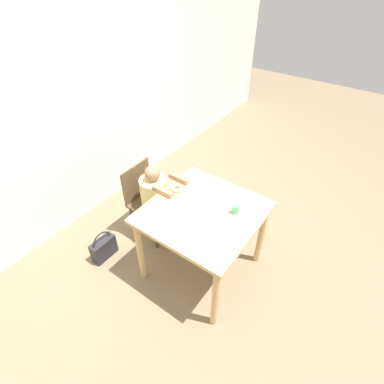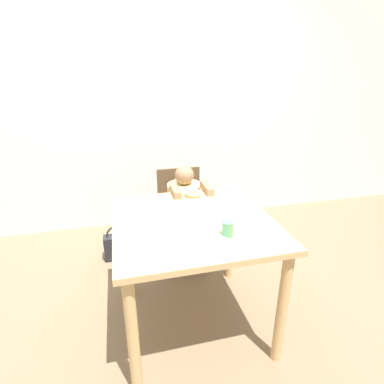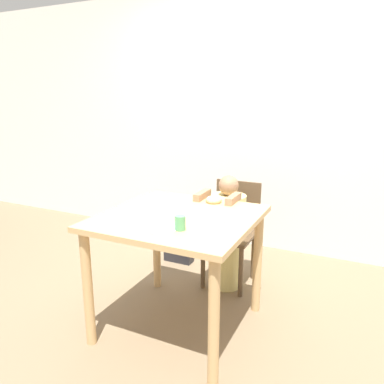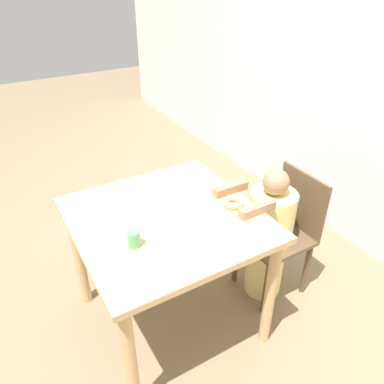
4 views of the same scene
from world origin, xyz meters
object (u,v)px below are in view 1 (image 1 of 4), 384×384
object	(u,v)px
chair	(148,201)
cup	(235,210)
handbag	(104,248)
child_figure	(156,204)
donut	(176,188)

from	to	relation	value
chair	cup	world-z (taller)	cup
handbag	cup	world-z (taller)	cup
child_figure	cup	distance (m)	0.95
chair	donut	distance (m)	0.54
chair	handbag	bearing A→B (deg)	166.56
chair	child_figure	xyz separation A→B (m)	(-0.00, -0.11, 0.02)
donut	chair	bearing A→B (deg)	89.52
donut	handbag	bearing A→B (deg)	136.37
donut	cup	distance (m)	0.59
child_figure	handbag	bearing A→B (deg)	156.17
donut	cup	world-z (taller)	cup
child_figure	donut	bearing A→B (deg)	-90.67
child_figure	donut	size ratio (longest dim) A/B	8.09
cup	chair	bearing A→B (deg)	92.21
donut	handbag	size ratio (longest dim) A/B	0.33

